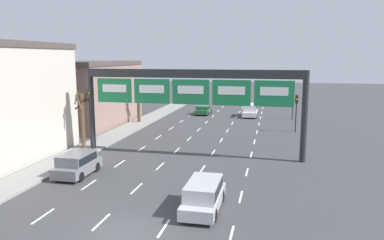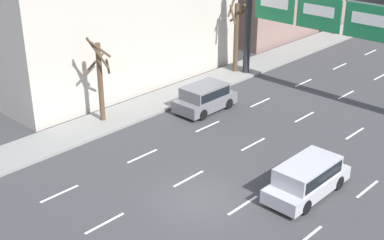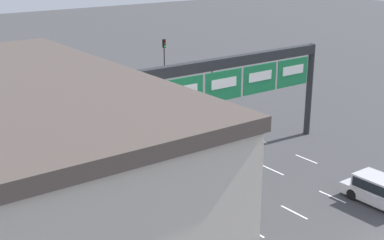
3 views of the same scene
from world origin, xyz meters
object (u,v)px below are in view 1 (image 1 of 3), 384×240
Objects in this scene: traffic_light_mid_block at (296,106)px; traffic_light_near_gantry at (293,94)px; suv_silver at (204,194)px; suv_white at (250,110)px; suv_grey at (77,163)px; car_green at (203,110)px; sign_gantry at (191,87)px; tree_bare_third at (83,116)px; tree_bare_closest at (140,100)px.

traffic_light_near_gantry is at bearing 90.00° from traffic_light_mid_block.
suv_white is at bearing 89.36° from suv_silver.
traffic_light_mid_block is (5.99, 23.20, 2.06)m from suv_silver.
suv_silver is 10.58m from suv_grey.
suv_white reaches higher than suv_grey.
traffic_light_near_gantry is (15.79, 27.50, 2.57)m from suv_grey.
sign_gantry is at bearing -81.73° from car_green.
tree_bare_closest is at bearing 90.05° from tree_bare_third.
car_green is 0.96× the size of traffic_light_mid_block.
suv_silver is 0.81× the size of tree_bare_third.
suv_grey is 0.70× the size of tree_bare_third.
suv_grey is at bearing -129.39° from traffic_light_mid_block.
traffic_light_near_gantry is 0.95× the size of tree_bare_closest.
tree_bare_third reaches higher than suv_silver.
sign_gantry is 23.64m from car_green.
car_green is 0.81× the size of traffic_light_near_gantry.
suv_silver is 1.17× the size of suv_grey.
traffic_light_mid_block is at bearing 33.43° from tree_bare_third.
tree_bare_closest is (-13.30, -8.08, 1.88)m from suv_white.
car_green is 12.94m from traffic_light_near_gantry.
sign_gantry is 17.47m from tree_bare_closest.
sign_gantry is 3.96× the size of suv_white.
suv_white is 6.38m from traffic_light_near_gantry.
sign_gantry reaches higher than suv_white.
sign_gantry reaches higher than traffic_light_near_gantry.
suv_grey is (-3.37, -29.81, 0.21)m from car_green.
sign_gantry is at bearing 1.24° from tree_bare_third.
tree_bare_closest is 14.36m from tree_bare_third.
tree_bare_third is (-6.48, -23.06, 2.43)m from car_green.
tree_bare_closest reaches higher than suv_silver.
tree_bare_closest is (-18.92, 1.88, -0.11)m from traffic_light_mid_block.
sign_gantry is at bearing 105.92° from suv_silver.
suv_grey is (-10.18, -29.19, -0.07)m from suv_white.
traffic_light_near_gantry reaches higher than traffic_light_mid_block.
tree_bare_third reaches higher than traffic_light_near_gantry.
traffic_light_mid_block reaches higher than suv_silver.
traffic_light_near_gantry reaches higher than suv_silver.
suv_grey is 0.76× the size of tree_bare_closest.
sign_gantry is 10.82m from suv_grey.
tree_bare_third is at bearing 114.76° from suv_grey.
tree_bare_closest is (-9.81, 14.15, -2.94)m from sign_gantry.
traffic_light_mid_block is 19.01m from tree_bare_closest.
sign_gantry reaches higher than traffic_light_mid_block.
tree_bare_closest reaches higher than suv_grey.
suv_white is at bearing 81.08° from sign_gantry.
suv_white is 33.16m from suv_silver.
suv_grey is 7.76m from tree_bare_third.
suv_silver is at bearing -39.69° from tree_bare_third.
suv_silver is at bearing -90.64° from suv_white.
suv_white is at bearing 119.43° from traffic_light_mid_block.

